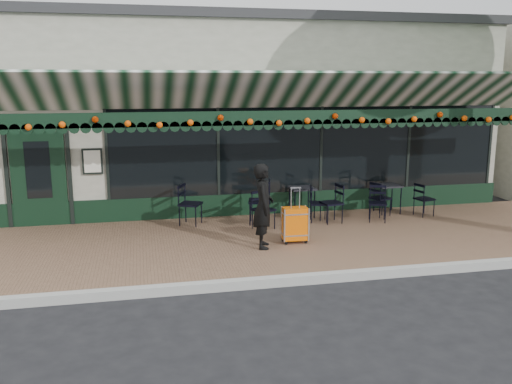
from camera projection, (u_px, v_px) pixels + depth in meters
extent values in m
plane|color=black|center=(316.00, 281.00, 8.76)|extent=(80.00, 80.00, 0.00)
cube|color=brown|center=(284.00, 241.00, 10.66)|extent=(18.00, 4.00, 0.15)
cube|color=#9E9E99|center=(317.00, 278.00, 8.67)|extent=(18.00, 0.16, 0.15)
cube|color=gray|center=(232.00, 113.00, 15.97)|extent=(12.00, 8.00, 4.50)
cube|color=black|center=(313.00, 148.00, 12.49)|extent=(9.20, 0.04, 2.00)
cube|color=black|center=(39.00, 175.00, 11.34)|extent=(1.10, 0.07, 2.20)
cube|color=silver|center=(92.00, 161.00, 11.47)|extent=(0.42, 0.04, 0.55)
cube|color=black|center=(278.00, 118.00, 10.68)|extent=(12.00, 0.03, 0.28)
cylinder|color=#E24E07|center=(279.00, 119.00, 10.63)|extent=(11.60, 0.12, 0.12)
imported|color=black|center=(263.00, 206.00, 9.88)|extent=(0.47, 0.63, 1.57)
cube|color=#E15E07|center=(295.00, 224.00, 10.25)|extent=(0.47, 0.27, 0.62)
cube|color=black|center=(295.00, 241.00, 10.32)|extent=(0.47, 0.27, 0.06)
cube|color=silver|center=(295.00, 198.00, 10.15)|extent=(0.21, 0.04, 0.38)
cube|color=black|center=(388.00, 185.00, 12.54)|extent=(0.54, 0.54, 0.04)
cylinder|color=black|center=(382.00, 202.00, 12.34)|extent=(0.03, 0.03, 0.63)
cylinder|color=black|center=(401.00, 201.00, 12.44)|extent=(0.03, 0.03, 0.63)
cylinder|color=black|center=(374.00, 198.00, 12.77)|extent=(0.03, 0.03, 0.63)
cylinder|color=black|center=(392.00, 197.00, 12.87)|extent=(0.03, 0.03, 0.63)
cube|color=black|center=(302.00, 188.00, 12.19)|extent=(0.54, 0.54, 0.04)
cylinder|color=black|center=(295.00, 205.00, 12.00)|extent=(0.03, 0.03, 0.63)
cylinder|color=black|center=(314.00, 204.00, 12.09)|extent=(0.03, 0.03, 0.63)
cylinder|color=black|center=(290.00, 201.00, 12.43)|extent=(0.03, 0.03, 0.63)
cylinder|color=black|center=(308.00, 200.00, 12.52)|extent=(0.03, 0.03, 0.63)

